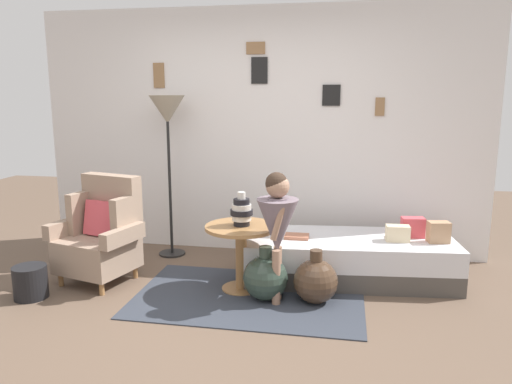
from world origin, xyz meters
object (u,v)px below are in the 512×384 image
at_px(armchair, 102,234).
at_px(vase_striped, 242,211).
at_px(side_table, 241,243).
at_px(book_on_daybed, 297,236).
at_px(person_child, 277,221).
at_px(demijohn_far, 316,281).
at_px(demijohn_near, 265,278).
at_px(daybed, 349,258).
at_px(magazine_basket, 30,282).
at_px(floor_lamp, 167,118).

xyz_separation_m(armchair, vase_striped, (1.32, -0.00, 0.27)).
bearing_deg(side_table, book_on_daybed, 36.94).
bearing_deg(person_child, demijohn_far, 10.12).
xyz_separation_m(vase_striped, person_child, (0.34, -0.22, -0.01)).
distance_m(armchair, person_child, 1.70).
relative_size(book_on_daybed, demijohn_near, 0.47).
bearing_deg(armchair, daybed, 10.92).
height_order(daybed, magazine_basket, daybed).
bearing_deg(side_table, magazine_basket, -163.95).
height_order(armchair, side_table, armchair).
xyz_separation_m(book_on_daybed, demijohn_far, (0.21, -0.50, -0.23)).
distance_m(demijohn_near, demijohn_far, 0.42).
distance_m(daybed, magazine_basket, 2.82).
bearing_deg(book_on_daybed, side_table, -143.06).
bearing_deg(armchair, demijohn_far, -4.83).
xyz_separation_m(book_on_daybed, magazine_basket, (-2.18, -0.84, -0.28)).
distance_m(side_table, book_on_daybed, 0.57).
bearing_deg(side_table, vase_striped, 67.52).
bearing_deg(demijohn_near, armchair, 173.34).
bearing_deg(demijohn_near, demijohn_far, 2.03).
height_order(armchair, daybed, armchair).
xyz_separation_m(demijohn_far, magazine_basket, (-2.39, -0.34, -0.05)).
relative_size(daybed, side_table, 3.13).
height_order(demijohn_far, magazine_basket, demijohn_far).
bearing_deg(floor_lamp, armchair, -114.60).
bearing_deg(demijohn_far, vase_striped, 165.90).
xyz_separation_m(side_table, vase_striped, (0.00, 0.01, 0.29)).
distance_m(floor_lamp, person_child, 1.82).
relative_size(side_table, book_on_daybed, 2.86).
height_order(daybed, demijohn_far, demijohn_far).
height_order(person_child, demijohn_near, person_child).
height_order(vase_striped, person_child, person_child).
distance_m(vase_striped, magazine_basket, 1.89).
relative_size(side_table, floor_lamp, 0.37).
bearing_deg(book_on_daybed, demijohn_far, -67.19).
distance_m(floor_lamp, book_on_daybed, 1.81).
bearing_deg(side_table, floor_lamp, 138.93).
xyz_separation_m(daybed, side_table, (-0.94, -0.45, 0.23)).
bearing_deg(floor_lamp, demijohn_far, -31.38).
xyz_separation_m(daybed, demijohn_far, (-0.28, -0.60, -0.01)).
bearing_deg(person_child, floor_lamp, 141.24).
height_order(side_table, book_on_daybed, side_table).
distance_m(daybed, vase_striped, 1.15).
bearing_deg(armchair, side_table, -0.46).
bearing_deg(demijohn_near, vase_striped, 143.12).
relative_size(vase_striped, demijohn_near, 0.64).
distance_m(armchair, floor_lamp, 1.36).
bearing_deg(daybed, vase_striped, -154.93).
height_order(person_child, book_on_daybed, person_child).
relative_size(daybed, book_on_daybed, 8.95).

